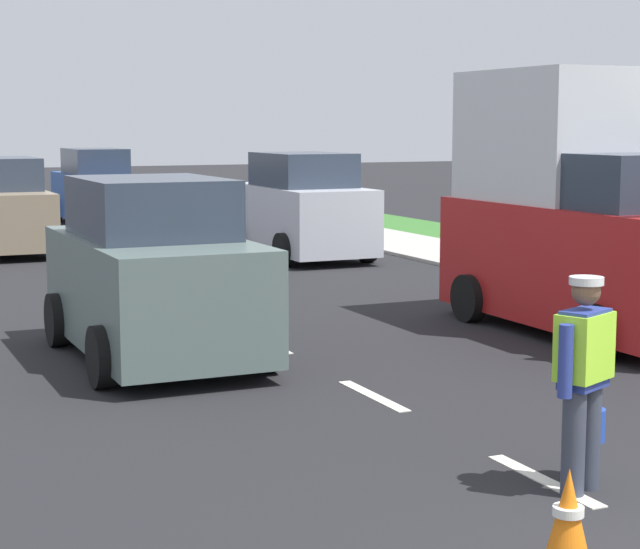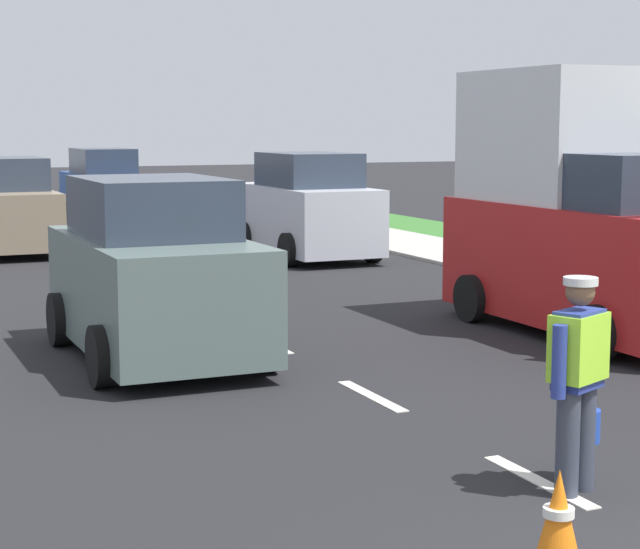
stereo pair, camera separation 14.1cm
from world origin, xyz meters
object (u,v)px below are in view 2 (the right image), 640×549
at_px(car_oncoming_lead, 155,275).
at_px(car_outgoing_far, 103,189).
at_px(road_worker, 578,373).
at_px(delivery_truck, 583,214).
at_px(car_oncoming_second, 8,208).
at_px(car_parked_far, 307,209).
at_px(traffic_cone_near, 558,519).

relative_size(car_oncoming_lead, car_outgoing_far, 0.93).
distance_m(road_worker, delivery_truck, 6.84).
distance_m(road_worker, car_outgoing_far, 24.15).
height_order(delivery_truck, car_outgoing_far, delivery_truck).
height_order(road_worker, car_oncoming_second, car_oncoming_second).
distance_m(road_worker, car_oncoming_lead, 6.30).
bearing_deg(car_oncoming_second, car_outgoing_far, 60.17).
bearing_deg(car_oncoming_second, delivery_truck, -65.49).
xyz_separation_m(delivery_truck, car_parked_far, (-0.16, 9.19, -0.58)).
distance_m(car_oncoming_second, car_oncoming_lead, 12.09).
relative_size(road_worker, delivery_truck, 0.36).
distance_m(road_worker, traffic_cone_near, 1.65).
bearing_deg(car_oncoming_second, car_parked_far, -32.07).
distance_m(car_parked_far, car_outgoing_far, 9.72).
height_order(traffic_cone_near, delivery_truck, delivery_truck).
relative_size(car_parked_far, car_oncoming_second, 0.97).
height_order(car_parked_far, car_oncoming_lead, car_parked_far).
distance_m(delivery_truck, car_oncoming_second, 14.00).
xyz_separation_m(traffic_cone_near, car_outgoing_far, (2.68, 25.26, 0.67)).
bearing_deg(car_oncoming_lead, car_oncoming_second, 90.27).
bearing_deg(traffic_cone_near, road_worker, 49.54).
relative_size(traffic_cone_near, car_parked_far, 0.16).
relative_size(traffic_cone_near, car_outgoing_far, 0.15).
bearing_deg(road_worker, traffic_cone_near, -130.46).
bearing_deg(delivery_truck, car_oncoming_second, 114.51).
bearing_deg(car_oncoming_second, traffic_cone_near, -87.87).
distance_m(traffic_cone_near, car_parked_far, 16.56).
distance_m(delivery_truck, car_outgoing_far, 18.81).
bearing_deg(traffic_cone_near, car_outgoing_far, 83.95).
distance_m(traffic_cone_near, delivery_truck, 8.44).
xyz_separation_m(delivery_truck, car_oncoming_lead, (-5.75, 0.63, -0.60)).
distance_m(traffic_cone_near, car_oncoming_lead, 7.30).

